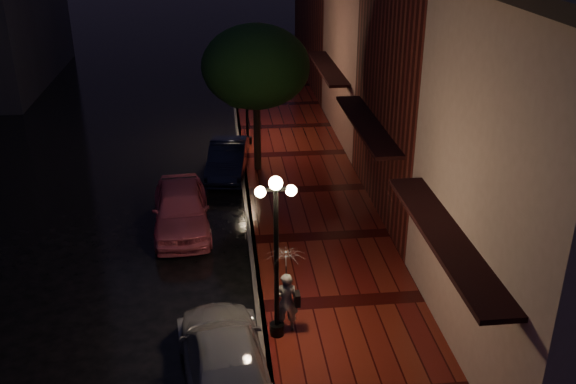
# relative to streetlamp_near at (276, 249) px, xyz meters

# --- Properties ---
(ground) EXTENTS (120.00, 120.00, 0.00)m
(ground) POSITION_rel_streetlamp_near_xyz_m (-0.35, 5.00, -2.60)
(ground) COLOR black
(ground) RESTS_ON ground
(sidewalk) EXTENTS (4.50, 60.00, 0.15)m
(sidewalk) POSITION_rel_streetlamp_near_xyz_m (1.90, 5.00, -2.53)
(sidewalk) COLOR #4D100D
(sidewalk) RESTS_ON ground
(curb) EXTENTS (0.25, 60.00, 0.15)m
(curb) POSITION_rel_streetlamp_near_xyz_m (-0.35, 5.00, -2.53)
(curb) COLOR #595451
(curb) RESTS_ON ground
(storefront_mid) EXTENTS (5.00, 8.00, 11.00)m
(storefront_mid) POSITION_rel_streetlamp_near_xyz_m (6.65, 7.00, 2.90)
(storefront_mid) COLOR #511914
(storefront_mid) RESTS_ON ground
(storefront_far) EXTENTS (5.00, 8.00, 9.00)m
(storefront_far) POSITION_rel_streetlamp_near_xyz_m (6.65, 15.00, 1.90)
(storefront_far) COLOR #8C5951
(storefront_far) RESTS_ON ground
(streetlamp_near) EXTENTS (0.96, 0.36, 4.31)m
(streetlamp_near) POSITION_rel_streetlamp_near_xyz_m (0.00, 0.00, 0.00)
(streetlamp_near) COLOR black
(streetlamp_near) RESTS_ON sidewalk
(streetlamp_far) EXTENTS (0.96, 0.36, 4.31)m
(streetlamp_far) POSITION_rel_streetlamp_near_xyz_m (0.00, 14.00, 0.00)
(streetlamp_far) COLOR black
(streetlamp_far) RESTS_ON sidewalk
(street_tree) EXTENTS (4.16, 4.16, 5.80)m
(street_tree) POSITION_rel_streetlamp_near_xyz_m (0.26, 10.99, 1.64)
(street_tree) COLOR black
(street_tree) RESTS_ON sidewalk
(pink_car) EXTENTS (2.13, 4.66, 1.55)m
(pink_car) POSITION_rel_streetlamp_near_xyz_m (-2.62, 6.27, -1.83)
(pink_car) COLOR #CE546D
(pink_car) RESTS_ON ground
(navy_car) EXTENTS (1.93, 4.22, 1.34)m
(navy_car) POSITION_rel_streetlamp_near_xyz_m (-0.95, 10.88, -1.93)
(navy_car) COLOR black
(navy_car) RESTS_ON ground
(silver_car) EXTENTS (2.44, 4.93, 1.38)m
(silver_car) POSITION_rel_streetlamp_near_xyz_m (-1.34, -1.42, -1.91)
(silver_car) COLOR #9A9AA1
(silver_car) RESTS_ON ground
(woman_with_umbrella) EXTENTS (0.96, 0.97, 2.30)m
(woman_with_umbrella) POSITION_rel_streetlamp_near_xyz_m (0.25, 0.17, -0.93)
(woman_with_umbrella) COLOR silver
(woman_with_umbrella) RESTS_ON sidewalk
(parking_meter) EXTENTS (0.15, 0.13, 1.38)m
(parking_meter) POSITION_rel_streetlamp_near_xyz_m (0.65, 6.84, -1.61)
(parking_meter) COLOR black
(parking_meter) RESTS_ON sidewalk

